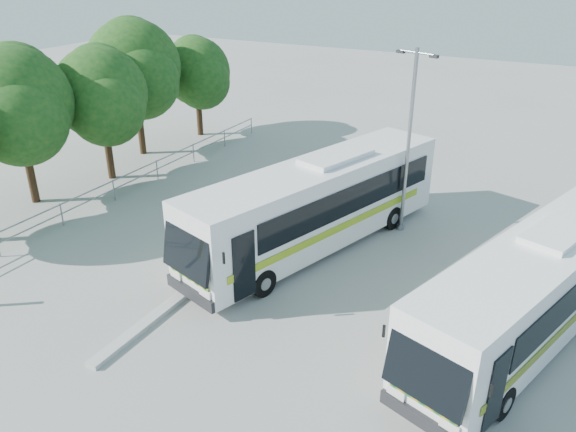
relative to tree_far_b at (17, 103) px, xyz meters
The scene contains 10 objects.
ground 13.85m from the tree_far_b, ahead, with size 100.00×100.00×0.00m, color #9D9D98.
kerb_divider 11.65m from the tree_far_b, ahead, with size 0.40×16.00×0.15m, color #B2B2AD.
railing 5.62m from the tree_far_b, 42.90° to the left, with size 0.06×22.00×1.00m.
tree_far_b is the anchor object (origin of this frame).
tree_far_c 4.01m from the tree_far_b, 77.09° to the left, with size 4.97×4.69×6.49m.
tree_far_d 7.61m from the tree_far_b, 92.23° to the left, with size 5.62×5.30×7.33m.
tree_far_e 12.13m from the tree_far_b, 88.17° to the left, with size 4.54×4.28×5.92m.
coach_main 13.55m from the tree_far_b, ahead, with size 5.83×12.13×3.32m.
coach_adjacent 21.19m from the tree_far_b, ahead, with size 5.57×11.22×3.08m.
lamppost 16.35m from the tree_far_b, 18.27° to the left, with size 1.72×0.75×7.26m.
Camera 1 is at (8.16, -14.13, 10.31)m, focal length 35.00 mm.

